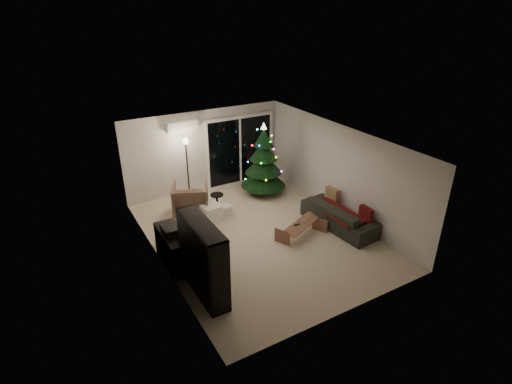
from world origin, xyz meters
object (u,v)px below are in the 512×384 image
(armchair, at_px, (191,199))
(media_cabinet, at_px, (174,248))
(coffee_table, at_px, (302,230))
(christmas_tree, at_px, (263,159))
(sofa, at_px, (340,216))
(bookshelf, at_px, (194,262))

(armchair, bearing_deg, media_cabinet, 83.21)
(coffee_table, bearing_deg, christmas_tree, 55.62)
(sofa, relative_size, coffee_table, 1.78)
(sofa, bearing_deg, christmas_tree, 9.29)
(bookshelf, xyz_separation_m, christmas_tree, (3.63, 3.43, 0.32))
(armchair, relative_size, sofa, 0.45)
(media_cabinet, bearing_deg, armchair, 59.82)
(bookshelf, relative_size, sofa, 0.73)
(bookshelf, height_order, coffee_table, bookshelf)
(media_cabinet, relative_size, christmas_tree, 0.58)
(armchair, xyz_separation_m, christmas_tree, (2.42, 0.13, 0.67))
(armchair, xyz_separation_m, sofa, (3.09, -2.64, -0.13))
(bookshelf, distance_m, sofa, 4.38)
(media_cabinet, height_order, christmas_tree, christmas_tree)
(sofa, height_order, coffee_table, sofa)
(bookshelf, bearing_deg, media_cabinet, 99.29)
(bookshelf, bearing_deg, coffee_table, 22.38)
(coffee_table, height_order, christmas_tree, christmas_tree)
(media_cabinet, distance_m, christmas_tree, 4.30)
(armchair, distance_m, christmas_tree, 2.51)
(media_cabinet, distance_m, sofa, 4.34)
(coffee_table, bearing_deg, media_cabinet, 146.88)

